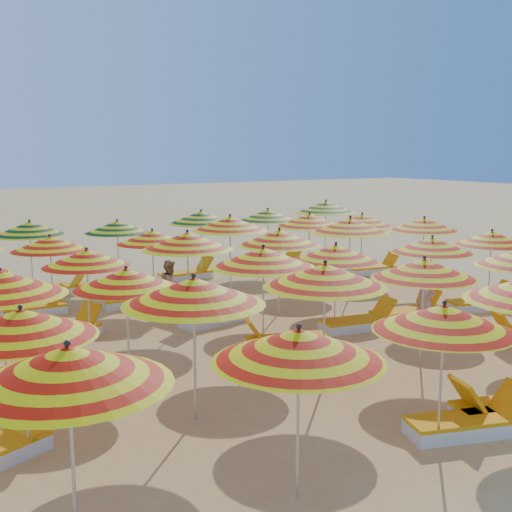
# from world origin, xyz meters

# --- Properties ---
(ground) EXTENTS (120.00, 120.00, 0.00)m
(ground) POSITION_xyz_m (0.00, 0.00, 0.00)
(ground) COLOR tan
(ground) RESTS_ON ground
(umbrella_0) EXTENTS (2.29, 2.29, 2.19)m
(umbrella_0) POSITION_xyz_m (-6.03, -5.91, 1.93)
(umbrella_0) COLOR silver
(umbrella_0) RESTS_ON ground
(umbrella_1) EXTENTS (2.35, 2.35, 2.10)m
(umbrella_1) POSITION_xyz_m (-3.57, -6.31, 1.85)
(umbrella_1) COLOR silver
(umbrella_1) RESTS_ON ground
(umbrella_2) EXTENTS (2.36, 2.36, 2.03)m
(umbrella_2) POSITION_xyz_m (-1.10, -6.17, 1.79)
(umbrella_2) COLOR silver
(umbrella_2) RESTS_ON ground
(umbrella_6) EXTENTS (2.39, 2.39, 2.07)m
(umbrella_6) POSITION_xyz_m (-6.02, -3.64, 1.82)
(umbrella_6) COLOR silver
(umbrella_6) RESTS_ON ground
(umbrella_7) EXTENTS (2.72, 2.72, 2.25)m
(umbrella_7) POSITION_xyz_m (-3.61, -3.71, 1.98)
(umbrella_7) COLOR silver
(umbrella_7) RESTS_ON ground
(umbrella_8) EXTENTS (2.76, 2.76, 2.21)m
(umbrella_8) POSITION_xyz_m (-1.14, -3.61, 1.95)
(umbrella_8) COLOR silver
(umbrella_8) RESTS_ON ground
(umbrella_9) EXTENTS (2.53, 2.53, 2.08)m
(umbrella_9) POSITION_xyz_m (1.20, -3.57, 1.83)
(umbrella_9) COLOR silver
(umbrella_9) RESTS_ON ground
(umbrella_12) EXTENTS (2.45, 2.45, 2.20)m
(umbrella_12) POSITION_xyz_m (-5.89, -1.43, 1.94)
(umbrella_12) COLOR silver
(umbrella_12) RESTS_ON ground
(umbrella_13) EXTENTS (2.44, 2.44, 2.01)m
(umbrella_13) POSITION_xyz_m (-3.79, -1.34, 1.77)
(umbrella_13) COLOR silver
(umbrella_13) RESTS_ON ground
(umbrella_14) EXTENTS (2.75, 2.75, 2.20)m
(umbrella_14) POSITION_xyz_m (-1.02, -1.46, 1.94)
(umbrella_14) COLOR silver
(umbrella_14) RESTS_ON ground
(umbrella_15) EXTENTS (2.55, 2.55, 2.04)m
(umbrella_15) POSITION_xyz_m (1.12, -1.03, 1.79)
(umbrella_15) COLOR silver
(umbrella_15) RESTS_ON ground
(umbrella_16) EXTENTS (2.43, 2.43, 2.05)m
(umbrella_16) POSITION_xyz_m (3.76, -1.34, 1.80)
(umbrella_16) COLOR silver
(umbrella_16) RESTS_ON ground
(umbrella_17) EXTENTS (2.00, 2.00, 2.02)m
(umbrella_17) POSITION_xyz_m (6.12, -1.14, 1.77)
(umbrella_17) COLOR silver
(umbrella_17) RESTS_ON ground
(umbrella_19) EXTENTS (2.51, 2.51, 2.00)m
(umbrella_19) POSITION_xyz_m (-3.72, 1.26, 1.76)
(umbrella_19) COLOR silver
(umbrella_19) RESTS_ON ground
(umbrella_20) EXTENTS (2.15, 2.15, 2.23)m
(umbrella_20) POSITION_xyz_m (-1.40, 1.21, 1.97)
(umbrella_20) COLOR silver
(umbrella_20) RESTS_ON ground
(umbrella_21) EXTENTS (2.52, 2.52, 2.16)m
(umbrella_21) POSITION_xyz_m (0.98, 1.02, 1.90)
(umbrella_21) COLOR silver
(umbrella_21) RESTS_ON ground
(umbrella_22) EXTENTS (2.85, 2.85, 2.30)m
(umbrella_22) POSITION_xyz_m (3.46, 1.32, 2.02)
(umbrella_22) COLOR silver
(umbrella_22) RESTS_ON ground
(umbrella_23) EXTENTS (2.12, 2.12, 2.15)m
(umbrella_23) POSITION_xyz_m (6.15, 1.26, 1.89)
(umbrella_23) COLOR silver
(umbrella_23) RESTS_ON ground
(umbrella_25) EXTENTS (2.02, 2.02, 1.99)m
(umbrella_25) POSITION_xyz_m (-3.84, 3.91, 1.76)
(umbrella_25) COLOR silver
(umbrella_25) RESTS_ON ground
(umbrella_26) EXTENTS (2.01, 2.01, 2.00)m
(umbrella_26) POSITION_xyz_m (-1.25, 3.69, 1.76)
(umbrella_26) COLOR silver
(umbrella_26) RESTS_ON ground
(umbrella_27) EXTENTS (2.63, 2.63, 2.26)m
(umbrella_27) POSITION_xyz_m (1.03, 3.59, 1.99)
(umbrella_27) COLOR silver
(umbrella_27) RESTS_ON ground
(umbrella_28) EXTENTS (2.70, 2.70, 2.21)m
(umbrella_28) POSITION_xyz_m (3.68, 3.49, 1.95)
(umbrella_28) COLOR silver
(umbrella_28) RESTS_ON ground
(umbrella_29) EXTENTS (2.12, 2.12, 2.06)m
(umbrella_29) POSITION_xyz_m (5.90, 3.70, 1.82)
(umbrella_29) COLOR silver
(umbrella_29) RESTS_ON ground
(umbrella_31) EXTENTS (2.40, 2.40, 2.14)m
(umbrella_31) POSITION_xyz_m (-3.83, 6.20, 1.89)
(umbrella_31) COLOR silver
(umbrella_31) RESTS_ON ground
(umbrella_32) EXTENTS (1.96, 1.96, 2.03)m
(umbrella_32) POSITION_xyz_m (-1.36, 6.14, 1.79)
(umbrella_32) COLOR silver
(umbrella_32) RESTS_ON ground
(umbrella_33) EXTENTS (2.44, 2.44, 2.20)m
(umbrella_33) POSITION_xyz_m (1.32, 6.00, 1.94)
(umbrella_33) COLOR silver
(umbrella_33) RESTS_ON ground
(umbrella_34) EXTENTS (2.02, 2.02, 2.12)m
(umbrella_34) POSITION_xyz_m (3.86, 6.09, 1.87)
(umbrella_34) COLOR silver
(umbrella_34) RESTS_ON ground
(umbrella_35) EXTENTS (2.39, 2.39, 2.31)m
(umbrella_35) POSITION_xyz_m (6.28, 6.09, 2.03)
(umbrella_35) COLOR silver
(umbrella_35) RESTS_ON ground
(lounger_0) EXTENTS (1.83, 1.07, 0.69)m
(lounger_0) POSITION_xyz_m (-0.50, -6.18, 0.15)
(lounger_0) COLOR white
(lounger_0) RESTS_ON ground
(lounger_1) EXTENTS (1.83, 1.04, 0.69)m
(lounger_1) POSITION_xyz_m (0.40, -6.09, 0.15)
(lounger_1) COLOR white
(lounger_1) RESTS_ON ground
(lounger_7) EXTENTS (1.83, 1.04, 0.69)m
(lounger_7) POSITION_xyz_m (-0.52, -1.50, 0.15)
(lounger_7) COLOR white
(lounger_7) RESTS_ON ground
(lounger_8) EXTENTS (1.80, 0.86, 0.69)m
(lounger_8) POSITION_xyz_m (1.72, -1.16, 0.15)
(lounger_8) COLOR white
(lounger_8) RESTS_ON ground
(lounger_9) EXTENTS (1.78, 0.74, 0.69)m
(lounger_9) POSITION_xyz_m (3.25, -1.10, 0.15)
(lounger_9) COLOR white
(lounger_9) RESTS_ON ground
(lounger_10) EXTENTS (1.82, 1.01, 0.69)m
(lounger_10) POSITION_xyz_m (5.61, -1.35, 0.15)
(lounger_10) COLOR white
(lounger_10) RESTS_ON ground
(lounger_11) EXTENTS (1.82, 1.21, 0.69)m
(lounger_11) POSITION_xyz_m (-4.22, 1.42, 0.15)
(lounger_11) COLOR white
(lounger_11) RESTS_ON ground
(lounger_12) EXTENTS (1.81, 0.91, 0.69)m
(lounger_12) POSITION_xyz_m (-0.90, 0.97, 0.15)
(lounger_12) COLOR white
(lounger_12) RESTS_ON ground
(lounger_13) EXTENTS (1.75, 0.62, 0.69)m
(lounger_13) POSITION_xyz_m (-4.34, 3.97, 0.15)
(lounger_13) COLOR white
(lounger_13) RESTS_ON ground
(lounger_14) EXTENTS (1.74, 0.62, 0.69)m
(lounger_14) POSITION_xyz_m (-1.85, 3.59, 0.15)
(lounger_14) COLOR white
(lounger_14) RESTS_ON ground
(lounger_15) EXTENTS (1.75, 0.65, 0.69)m
(lounger_15) POSITION_xyz_m (4.18, 3.37, 0.15)
(lounger_15) COLOR white
(lounger_15) RESTS_ON ground
(lounger_16) EXTENTS (1.80, 0.85, 0.69)m
(lounger_16) POSITION_xyz_m (6.50, 3.74, 0.15)
(lounger_16) COLOR white
(lounger_16) RESTS_ON ground
(lounger_18) EXTENTS (1.77, 0.71, 0.69)m
(lounger_18) POSITION_xyz_m (-3.23, 6.04, 0.15)
(lounger_18) COLOR white
(lounger_18) RESTS_ON ground
(lounger_19) EXTENTS (1.76, 0.68, 0.69)m
(lounger_19) POSITION_xyz_m (0.82, 6.04, 0.15)
(lounger_19) COLOR white
(lounger_19) RESTS_ON ground
(lounger_20) EXTENTS (1.83, 1.05, 0.69)m
(lounger_20) POSITION_xyz_m (4.45, 6.14, 0.15)
(lounger_20) COLOR white
(lounger_20) RESTS_ON ground
(beachgoer_b) EXTENTS (0.79, 0.82, 1.34)m
(beachgoer_b) POSITION_xyz_m (-1.30, 2.46, 0.67)
(beachgoer_b) COLOR tan
(beachgoer_b) RESTS_ON ground
(beachgoer_a) EXTENTS (0.43, 0.54, 1.28)m
(beachgoer_a) POSITION_xyz_m (3.01, -1.92, 0.64)
(beachgoer_a) COLOR tan
(beachgoer_a) RESTS_ON ground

